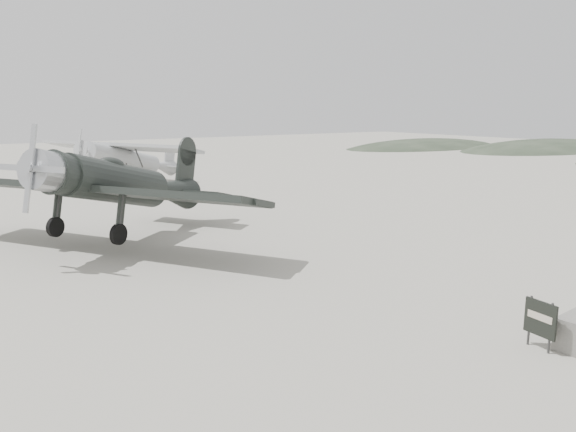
% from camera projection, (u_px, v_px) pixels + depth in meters
% --- Properties ---
extents(ground, '(160.00, 160.00, 0.00)m').
position_uv_depth(ground, '(298.00, 280.00, 18.08)').
color(ground, gray).
rests_on(ground, ground).
extents(hill_east_north, '(36.00, 18.00, 6.00)m').
position_uv_depth(hill_east_north, '(547.00, 149.00, 73.91)').
color(hill_east_north, '#293325').
rests_on(hill_east_north, ground).
extents(hill_northeast, '(32.00, 16.00, 5.20)m').
position_uv_depth(hill_northeast, '(426.00, 147.00, 78.13)').
color(hill_northeast, '#293325').
rests_on(hill_northeast, ground).
extents(lowwing_monoplane, '(11.17, 12.99, 4.49)m').
position_uv_depth(lowwing_monoplane, '(122.00, 185.00, 22.86)').
color(lowwing_monoplane, black).
rests_on(lowwing_monoplane, ground).
extents(highwing_monoplane, '(9.72, 12.24, 3.62)m').
position_uv_depth(highwing_monoplane, '(127.00, 155.00, 38.33)').
color(highwing_monoplane, '#A7AAAC').
rests_on(highwing_monoplane, ground).
extents(sign_board, '(0.14, 0.83, 1.19)m').
position_uv_depth(sign_board, '(540.00, 319.00, 12.81)').
color(sign_board, '#333333').
rests_on(sign_board, ground).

